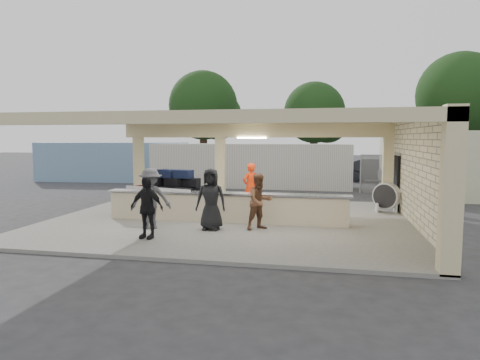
% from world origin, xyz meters
% --- Properties ---
extents(ground, '(120.00, 120.00, 0.00)m').
position_xyz_m(ground, '(0.00, 0.00, 0.00)').
color(ground, '#2A292C').
rests_on(ground, ground).
extents(pavilion, '(12.01, 10.00, 3.55)m').
position_xyz_m(pavilion, '(0.21, 0.66, 1.35)').
color(pavilion, slate).
rests_on(pavilion, ground).
extents(baggage_counter, '(8.20, 0.58, 0.98)m').
position_xyz_m(baggage_counter, '(0.00, -0.50, 0.59)').
color(baggage_counter, beige).
rests_on(baggage_counter, pavilion).
extents(luggage_cart, '(3.17, 2.45, 1.63)m').
position_xyz_m(luggage_cart, '(-2.27, 0.54, 0.99)').
color(luggage_cart, silver).
rests_on(luggage_cart, pavilion).
extents(drum_fan, '(1.02, 0.81, 1.11)m').
position_xyz_m(drum_fan, '(5.50, 2.55, 0.69)').
color(drum_fan, silver).
rests_on(drum_fan, pavilion).
extents(baggage_handler, '(0.71, 0.74, 1.82)m').
position_xyz_m(baggage_handler, '(0.41, 1.90, 1.01)').
color(baggage_handler, '#F4340C').
rests_on(baggage_handler, pavilion).
extents(passenger_a, '(0.87, 0.82, 1.71)m').
position_xyz_m(passenger_a, '(1.31, -1.44, 0.96)').
color(passenger_a, brown).
rests_on(passenger_a, pavilion).
extents(passenger_b, '(1.04, 0.49, 1.71)m').
position_xyz_m(passenger_b, '(-1.58, -3.22, 0.95)').
color(passenger_b, black).
rests_on(passenger_b, pavilion).
extents(passenger_c, '(1.26, 0.94, 1.87)m').
position_xyz_m(passenger_c, '(-1.98, -2.01, 1.03)').
color(passenger_c, '#444448').
rests_on(passenger_c, pavilion).
extents(passenger_d, '(0.93, 0.41, 1.87)m').
position_xyz_m(passenger_d, '(-0.13, -1.79, 1.03)').
color(passenger_d, black).
rests_on(passenger_d, pavilion).
extents(car_white_a, '(5.91, 4.44, 1.53)m').
position_xyz_m(car_white_a, '(9.11, 12.61, 0.76)').
color(car_white_a, white).
rests_on(car_white_a, ground).
extents(car_white_b, '(5.12, 2.98, 1.52)m').
position_xyz_m(car_white_b, '(11.76, 12.67, 0.76)').
color(car_white_b, white).
rests_on(car_white_b, ground).
extents(car_dark, '(4.93, 3.07, 1.55)m').
position_xyz_m(car_dark, '(6.67, 14.80, 0.77)').
color(car_dark, black).
rests_on(car_dark, ground).
extents(container_white, '(11.73, 2.59, 2.53)m').
position_xyz_m(container_white, '(-1.17, 10.53, 1.27)').
color(container_white, silver).
rests_on(container_white, ground).
extents(container_blue, '(10.03, 3.11, 2.57)m').
position_xyz_m(container_blue, '(-10.82, 12.07, 1.28)').
color(container_blue, '#708CB3').
rests_on(container_blue, ground).
extents(tree_left, '(6.60, 6.30, 9.00)m').
position_xyz_m(tree_left, '(-7.68, 24.16, 5.59)').
color(tree_left, '#382619').
rests_on(tree_left, ground).
extents(tree_mid, '(6.00, 5.60, 8.00)m').
position_xyz_m(tree_mid, '(2.32, 26.16, 4.96)').
color(tree_mid, '#382619').
rests_on(tree_mid, ground).
extents(tree_right, '(7.20, 7.00, 10.00)m').
position_xyz_m(tree_right, '(14.32, 25.16, 6.21)').
color(tree_right, '#382619').
rests_on(tree_right, ground).
extents(adjacent_building, '(6.00, 8.00, 3.20)m').
position_xyz_m(adjacent_building, '(9.50, 10.00, 1.60)').
color(adjacent_building, beige).
rests_on(adjacent_building, ground).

